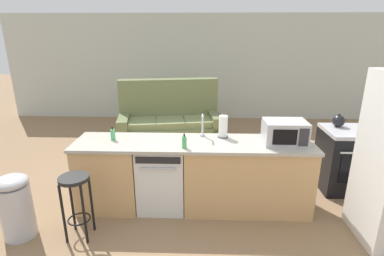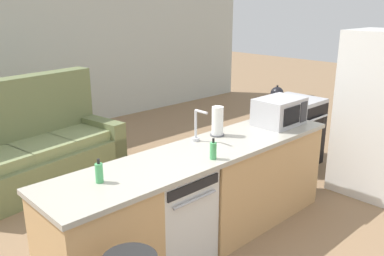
{
  "view_description": "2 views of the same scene",
  "coord_description": "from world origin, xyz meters",
  "px_view_note": "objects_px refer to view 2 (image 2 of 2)",
  "views": [
    {
      "loc": [
        0.25,
        -3.43,
        2.21
      ],
      "look_at": [
        0.12,
        0.49,
        0.92
      ],
      "focal_mm": 28.0,
      "sensor_mm": 36.0,
      "label": 1
    },
    {
      "loc": [
        -2.19,
        -2.31,
        2.11
      ],
      "look_at": [
        0.12,
        0.11,
        1.08
      ],
      "focal_mm": 38.0,
      "sensor_mm": 36.0,
      "label": 2
    }
  ],
  "objects_px": {
    "dish_soap_bottle": "(99,173)",
    "kettle": "(277,93)",
    "refrigerator": "(377,114)",
    "soap_bottle": "(213,150)",
    "stove_range": "(290,132)",
    "dishwasher": "(169,215)",
    "paper_towel_roll": "(217,122)",
    "microwave": "(279,111)",
    "couch": "(34,151)"
  },
  "relations": [
    {
      "from": "dish_soap_bottle",
      "to": "soap_bottle",
      "type": "bearing_deg",
      "value": -14.88
    },
    {
      "from": "soap_bottle",
      "to": "kettle",
      "type": "height_order",
      "value": "kettle"
    },
    {
      "from": "microwave",
      "to": "kettle",
      "type": "xyz_separation_m",
      "value": [
        0.94,
        0.68,
        -0.05
      ]
    },
    {
      "from": "stove_range",
      "to": "refrigerator",
      "type": "xyz_separation_m",
      "value": [
        -0.0,
        -1.1,
        0.47
      ]
    },
    {
      "from": "paper_towel_roll",
      "to": "couch",
      "type": "relative_size",
      "value": 0.13
    },
    {
      "from": "dish_soap_bottle",
      "to": "couch",
      "type": "xyz_separation_m",
      "value": [
        0.45,
        2.32,
        -0.58
      ]
    },
    {
      "from": "dishwasher",
      "to": "couch",
      "type": "xyz_separation_m",
      "value": [
        -0.15,
        2.36,
        -0.03
      ]
    },
    {
      "from": "paper_towel_roll",
      "to": "soap_bottle",
      "type": "xyz_separation_m",
      "value": [
        -0.47,
        -0.39,
        -0.07
      ]
    },
    {
      "from": "paper_towel_roll",
      "to": "couch",
      "type": "height_order",
      "value": "couch"
    },
    {
      "from": "dishwasher",
      "to": "kettle",
      "type": "relative_size",
      "value": 4.1
    },
    {
      "from": "soap_bottle",
      "to": "dishwasher",
      "type": "bearing_deg",
      "value": 145.87
    },
    {
      "from": "refrigerator",
      "to": "paper_towel_roll",
      "type": "xyz_separation_m",
      "value": [
        -1.83,
        0.74,
        0.12
      ]
    },
    {
      "from": "paper_towel_roll",
      "to": "kettle",
      "type": "relative_size",
      "value": 1.38
    },
    {
      "from": "dishwasher",
      "to": "microwave",
      "type": "xyz_separation_m",
      "value": [
        1.5,
        -0.0,
        0.62
      ]
    },
    {
      "from": "kettle",
      "to": "soap_bottle",
      "type": "bearing_deg",
      "value": -157.52
    },
    {
      "from": "refrigerator",
      "to": "couch",
      "type": "relative_size",
      "value": 0.87
    },
    {
      "from": "kettle",
      "to": "stove_range",
      "type": "bearing_deg",
      "value": -38.19
    },
    {
      "from": "refrigerator",
      "to": "dish_soap_bottle",
      "type": "relative_size",
      "value": 10.43
    },
    {
      "from": "dish_soap_bottle",
      "to": "kettle",
      "type": "height_order",
      "value": "kettle"
    },
    {
      "from": "microwave",
      "to": "paper_towel_roll",
      "type": "height_order",
      "value": "paper_towel_roll"
    },
    {
      "from": "refrigerator",
      "to": "soap_bottle",
      "type": "relative_size",
      "value": 10.43
    },
    {
      "from": "stove_range",
      "to": "refrigerator",
      "type": "relative_size",
      "value": 0.49
    },
    {
      "from": "dishwasher",
      "to": "couch",
      "type": "height_order",
      "value": "couch"
    },
    {
      "from": "stove_range",
      "to": "dish_soap_bottle",
      "type": "distance_m",
      "value": 3.28
    },
    {
      "from": "soap_bottle",
      "to": "dish_soap_bottle",
      "type": "height_order",
      "value": "same"
    },
    {
      "from": "paper_towel_roll",
      "to": "couch",
      "type": "distance_m",
      "value": 2.44
    },
    {
      "from": "stove_range",
      "to": "microwave",
      "type": "height_order",
      "value": "microwave"
    },
    {
      "from": "refrigerator",
      "to": "soap_bottle",
      "type": "bearing_deg",
      "value": 171.45
    },
    {
      "from": "paper_towel_roll",
      "to": "dish_soap_bottle",
      "type": "height_order",
      "value": "paper_towel_roll"
    },
    {
      "from": "dishwasher",
      "to": "stove_range",
      "type": "xyz_separation_m",
      "value": [
        2.6,
        0.55,
        0.03
      ]
    },
    {
      "from": "dishwasher",
      "to": "dish_soap_bottle",
      "type": "xyz_separation_m",
      "value": [
        -0.6,
        0.04,
        0.55
      ]
    },
    {
      "from": "dishwasher",
      "to": "microwave",
      "type": "height_order",
      "value": "microwave"
    },
    {
      "from": "stove_range",
      "to": "refrigerator",
      "type": "bearing_deg",
      "value": -90.01
    },
    {
      "from": "stove_range",
      "to": "paper_towel_roll",
      "type": "height_order",
      "value": "paper_towel_roll"
    },
    {
      "from": "refrigerator",
      "to": "soap_bottle",
      "type": "distance_m",
      "value": 2.33
    },
    {
      "from": "microwave",
      "to": "paper_towel_roll",
      "type": "xyz_separation_m",
      "value": [
        -0.73,
        0.19,
        -0.0
      ]
    },
    {
      "from": "couch",
      "to": "paper_towel_roll",
      "type": "bearing_deg",
      "value": -67.0
    },
    {
      "from": "refrigerator",
      "to": "paper_towel_roll",
      "type": "height_order",
      "value": "refrigerator"
    },
    {
      "from": "dishwasher",
      "to": "paper_towel_roll",
      "type": "height_order",
      "value": "paper_towel_roll"
    },
    {
      "from": "dishwasher",
      "to": "soap_bottle",
      "type": "distance_m",
      "value": 0.66
    },
    {
      "from": "stove_range",
      "to": "paper_towel_roll",
      "type": "relative_size",
      "value": 3.19
    },
    {
      "from": "dishwasher",
      "to": "stove_range",
      "type": "height_order",
      "value": "stove_range"
    },
    {
      "from": "kettle",
      "to": "microwave",
      "type": "bearing_deg",
      "value": -143.99
    },
    {
      "from": "microwave",
      "to": "dish_soap_bottle",
      "type": "distance_m",
      "value": 2.1
    },
    {
      "from": "dish_soap_bottle",
      "to": "couch",
      "type": "bearing_deg",
      "value": 78.91
    },
    {
      "from": "stove_range",
      "to": "paper_towel_roll",
      "type": "bearing_deg",
      "value": -168.89
    },
    {
      "from": "dishwasher",
      "to": "dish_soap_bottle",
      "type": "distance_m",
      "value": 0.82
    },
    {
      "from": "refrigerator",
      "to": "paper_towel_roll",
      "type": "bearing_deg",
      "value": 157.99
    },
    {
      "from": "soap_bottle",
      "to": "kettle",
      "type": "relative_size",
      "value": 0.86
    },
    {
      "from": "couch",
      "to": "stove_range",
      "type": "bearing_deg",
      "value": -33.35
    }
  ]
}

